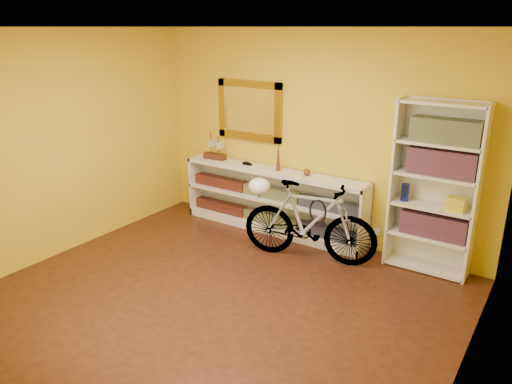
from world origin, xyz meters
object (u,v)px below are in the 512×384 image
Objects in this scene: bookcase at (434,189)px; helmet at (259,186)px; bicycle at (309,222)px; console_unit at (272,200)px.

helmet is at bearing -160.04° from bookcase.
bookcase is 7.27× the size of helmet.
bookcase is 1.18× the size of bicycle.
console_unit is 0.94m from bicycle.
helmet is (0.21, -0.63, 0.41)m from console_unit.
console_unit is at bearing -179.29° from bookcase.
bicycle is at bearing -31.49° from console_unit.
bicycle is 0.71m from helmet.
bicycle is (-1.22, -0.52, -0.48)m from bookcase.
bookcase is at bearing 19.96° from helmet.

